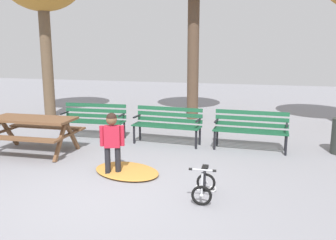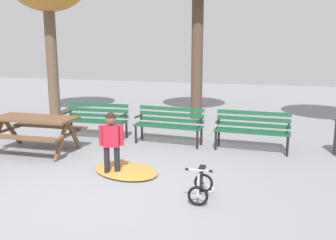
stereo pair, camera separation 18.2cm
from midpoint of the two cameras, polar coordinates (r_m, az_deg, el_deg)
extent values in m
plane|color=gray|center=(5.68, -10.93, -11.79)|extent=(36.00, 36.00, 0.00)
cube|color=brown|center=(8.14, -21.41, 0.15)|extent=(1.83, 0.82, 0.05)
cube|color=brown|center=(7.77, -23.56, -2.72)|extent=(1.81, 0.31, 0.04)
cube|color=brown|center=(8.64, -19.21, -1.05)|extent=(1.81, 0.31, 0.04)
cube|color=brown|center=(8.87, -24.46, -1.74)|extent=(0.08, 0.57, 0.76)
cube|color=brown|center=(8.67, -25.50, -1.70)|extent=(0.12, 1.10, 0.04)
cube|color=brown|center=(7.60, -17.43, -3.31)|extent=(0.08, 0.57, 0.76)
cube|color=brown|center=(8.01, -15.61, -2.45)|extent=(0.08, 0.57, 0.76)
cube|color=brown|center=(7.79, -16.52, -2.42)|extent=(0.12, 1.10, 0.04)
cube|color=#195133|center=(9.20, -12.02, 0.01)|extent=(1.60, 0.17, 0.03)
cube|color=#195133|center=(9.09, -12.32, -0.14)|extent=(1.60, 0.17, 0.03)
cube|color=#195133|center=(8.99, -12.64, -0.29)|extent=(1.60, 0.17, 0.03)
cube|color=#195133|center=(8.88, -12.96, -0.44)|extent=(1.60, 0.17, 0.03)
cube|color=#195133|center=(9.22, -11.95, 0.66)|extent=(1.60, 0.14, 0.09)
cube|color=#195133|center=(9.19, -11.98, 1.48)|extent=(1.60, 0.14, 0.09)
cube|color=#195133|center=(9.17, -12.01, 2.30)|extent=(1.60, 0.14, 0.09)
cylinder|color=black|center=(8.66, -8.32, -2.06)|extent=(0.05, 0.05, 0.44)
cylinder|color=black|center=(8.99, -7.53, -1.54)|extent=(0.05, 0.05, 0.44)
cube|color=black|center=(8.74, -7.99, 0.76)|extent=(0.07, 0.40, 0.03)
cylinder|color=black|center=(9.28, -17.05, -1.54)|extent=(0.05, 0.05, 0.44)
cylinder|color=black|center=(9.59, -16.02, -1.08)|extent=(0.05, 0.05, 0.44)
cube|color=black|center=(9.36, -16.67, 1.09)|extent=(0.07, 0.40, 0.03)
cube|color=#195133|center=(8.48, -0.48, -0.70)|extent=(1.60, 0.14, 0.03)
cube|color=#195133|center=(8.37, -0.75, -0.87)|extent=(1.60, 0.14, 0.03)
cube|color=#195133|center=(8.25, -1.02, -1.04)|extent=(1.60, 0.14, 0.03)
cube|color=#195133|center=(8.14, -1.30, -1.21)|extent=(1.60, 0.14, 0.03)
cube|color=#195133|center=(8.49, -0.40, 0.01)|extent=(1.60, 0.12, 0.09)
cube|color=#195133|center=(8.47, -0.40, 0.89)|extent=(1.60, 0.12, 0.09)
cube|color=#195133|center=(8.44, -0.40, 1.78)|extent=(1.60, 0.12, 0.09)
cylinder|color=black|center=(8.00, 3.83, -3.08)|extent=(0.05, 0.05, 0.44)
cylinder|color=black|center=(8.34, 4.45, -2.49)|extent=(0.05, 0.05, 0.44)
cube|color=black|center=(8.08, 4.19, -0.03)|extent=(0.06, 0.40, 0.03)
cylinder|color=black|center=(8.49, -6.03, -2.28)|extent=(0.05, 0.05, 0.44)
cylinder|color=black|center=(8.81, -5.07, -1.75)|extent=(0.05, 0.05, 0.44)
cube|color=black|center=(8.56, -5.59, 0.59)|extent=(0.06, 0.40, 0.03)
cube|color=#195133|center=(8.16, 12.40, -1.44)|extent=(1.60, 0.10, 0.03)
cube|color=#195133|center=(8.05, 12.33, -1.63)|extent=(1.60, 0.10, 0.03)
cube|color=#195133|center=(7.93, 12.26, -1.81)|extent=(1.60, 0.10, 0.03)
cube|color=#195133|center=(7.81, 12.19, -2.01)|extent=(1.60, 0.10, 0.03)
cube|color=#195133|center=(8.18, 12.45, -0.70)|extent=(1.60, 0.08, 0.09)
cube|color=#195133|center=(8.16, 12.49, 0.22)|extent=(1.60, 0.08, 0.09)
cube|color=#195133|center=(8.13, 12.53, 1.14)|extent=(1.60, 0.08, 0.09)
cylinder|color=black|center=(7.87, 17.59, -3.85)|extent=(0.05, 0.05, 0.44)
cylinder|color=black|center=(8.22, 17.57, -3.21)|extent=(0.05, 0.05, 0.44)
cube|color=black|center=(7.95, 17.75, -0.74)|extent=(0.05, 0.40, 0.03)
cylinder|color=black|center=(7.98, 6.75, -3.18)|extent=(0.05, 0.05, 0.44)
cylinder|color=black|center=(8.32, 7.19, -2.58)|extent=(0.05, 0.05, 0.44)
cube|color=black|center=(8.06, 7.05, -0.12)|extent=(0.05, 0.40, 0.03)
cylinder|color=black|center=(6.44, -8.76, -6.46)|extent=(0.10, 0.10, 0.51)
cube|color=black|center=(6.51, -8.70, -8.37)|extent=(0.14, 0.18, 0.06)
cylinder|color=black|center=(6.46, -10.35, -6.46)|extent=(0.10, 0.10, 0.51)
cube|color=black|center=(6.53, -10.28, -8.36)|extent=(0.14, 0.18, 0.06)
cube|color=#B71E33|center=(6.32, -9.69, -2.59)|extent=(0.30, 0.23, 0.38)
sphere|color=brown|center=(6.26, -9.78, 0.07)|extent=(0.19, 0.19, 0.19)
sphere|color=black|center=(6.25, -9.79, 0.33)|extent=(0.18, 0.18, 0.18)
cylinder|color=#B71E33|center=(6.30, -8.10, -2.49)|extent=(0.08, 0.08, 0.36)
cylinder|color=#B71E33|center=(6.34, -11.28, -2.50)|extent=(0.08, 0.08, 0.36)
torus|color=black|center=(5.24, 4.33, -11.88)|extent=(0.30, 0.05, 0.30)
cylinder|color=silver|center=(5.24, 4.33, -11.88)|extent=(0.05, 0.04, 0.04)
torus|color=black|center=(5.71, 5.12, -9.85)|extent=(0.30, 0.05, 0.30)
cylinder|color=silver|center=(5.71, 5.12, -9.85)|extent=(0.05, 0.04, 0.04)
torus|color=white|center=(5.74, 6.22, -10.81)|extent=(0.11, 0.03, 0.11)
torus|color=white|center=(5.76, 4.00, -10.66)|extent=(0.11, 0.03, 0.11)
cylinder|color=black|center=(5.34, 4.65, -9.45)|extent=(0.05, 0.31, 0.32)
cylinder|color=black|center=(5.49, 4.89, -9.06)|extent=(0.04, 0.08, 0.27)
cylinder|color=black|center=(5.62, 4.99, -10.12)|extent=(0.04, 0.20, 0.05)
cylinder|color=silver|center=(5.19, 4.39, -10.17)|extent=(0.04, 0.07, 0.32)
cylinder|color=black|center=(5.32, 4.70, -8.37)|extent=(0.05, 0.32, 0.05)
cube|color=black|center=(5.46, 4.95, -7.51)|extent=(0.10, 0.17, 0.04)
cylinder|color=silver|center=(5.14, 4.46, -7.91)|extent=(0.34, 0.04, 0.02)
cylinder|color=black|center=(5.12, 6.37, -8.02)|extent=(0.05, 0.04, 0.04)
cylinder|color=black|center=(5.16, 2.58, -7.79)|extent=(0.05, 0.04, 0.04)
ellipsoid|color=#C68438|center=(6.60, -7.37, -8.00)|extent=(1.55, 1.33, 0.07)
cylinder|color=brown|center=(12.19, -19.07, 8.63)|extent=(0.35, 0.35, 3.52)
cylinder|color=brown|center=(11.33, 3.54, 9.90)|extent=(0.36, 0.36, 3.85)
camera|label=1|loc=(0.09, -90.75, -0.15)|focal=38.39mm
camera|label=2|loc=(0.09, 89.25, 0.15)|focal=38.39mm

